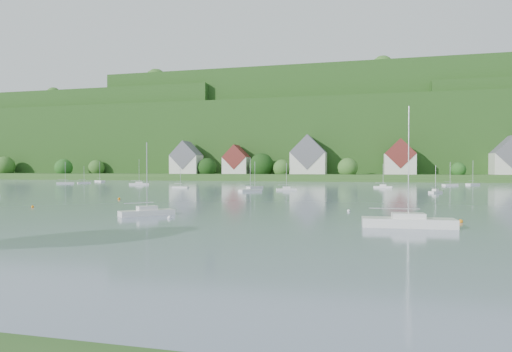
# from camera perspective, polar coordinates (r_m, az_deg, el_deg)

# --- Properties ---
(far_shore_strip) EXTENTS (600.00, 60.00, 3.00)m
(far_shore_strip) POSITION_cam_1_polar(r_m,az_deg,el_deg) (218.49, 5.86, -0.09)
(far_shore_strip) COLOR #2B521E
(far_shore_strip) RESTS_ON ground
(forested_ridge) EXTENTS (620.00, 181.22, 69.89)m
(forested_ridge) POSITION_cam_1_polar(r_m,az_deg,el_deg) (287.00, 7.84, 4.44)
(forested_ridge) COLOR #194114
(forested_ridge) RESTS_ON ground
(village_building_0) EXTENTS (14.00, 10.40, 16.00)m
(village_building_0) POSITION_cam_1_polar(r_m,az_deg,el_deg) (220.51, -8.93, 1.99)
(village_building_0) COLOR silver
(village_building_0) RESTS_ON far_shore_strip
(village_building_1) EXTENTS (12.00, 9.36, 14.00)m
(village_building_1) POSITION_cam_1_polar(r_m,az_deg,el_deg) (214.02, -2.53, 1.83)
(village_building_1) COLOR silver
(village_building_1) RESTS_ON far_shore_strip
(village_building_2) EXTENTS (16.00, 11.44, 18.00)m
(village_building_2) POSITION_cam_1_polar(r_m,az_deg,el_deg) (205.96, 6.78, 2.28)
(village_building_2) COLOR silver
(village_building_2) RESTS_ON far_shore_strip
(village_building_3) EXTENTS (13.00, 10.40, 15.50)m
(village_building_3) POSITION_cam_1_polar(r_m,az_deg,el_deg) (202.94, 18.00, 2.02)
(village_building_3) COLOR silver
(village_building_3) RESTS_ON far_shore_strip
(village_building_4) EXTENTS (15.00, 10.40, 16.50)m
(village_building_4) POSITION_cam_1_polar(r_m,az_deg,el_deg) (214.90, 29.98, 1.92)
(village_building_4) COLOR silver
(village_building_4) RESTS_ON far_shore_strip
(near_sailboat_3) EXTENTS (5.79, 5.95, 8.76)m
(near_sailboat_3) POSITION_cam_1_polar(r_m,az_deg,el_deg) (54.68, -13.85, -4.47)
(near_sailboat_3) COLOR silver
(near_sailboat_3) RESTS_ON ground
(near_sailboat_4) EXTENTS (8.71, 2.84, 11.60)m
(near_sailboat_4) POSITION_cam_1_polar(r_m,az_deg,el_deg) (45.07, 18.99, -5.55)
(near_sailboat_4) COLOR silver
(near_sailboat_4) RESTS_ON ground
(mooring_buoy_1) EXTENTS (0.43, 0.43, 0.43)m
(mooring_buoy_1) POSITION_cam_1_polar(r_m,az_deg,el_deg) (50.75, -11.08, -5.40)
(mooring_buoy_1) COLOR white
(mooring_buoy_1) RESTS_ON ground
(mooring_buoy_2) EXTENTS (0.45, 0.45, 0.45)m
(mooring_buoy_2) POSITION_cam_1_polar(r_m,az_deg,el_deg) (50.87, 24.83, -5.46)
(mooring_buoy_2) COLOR orange
(mooring_buoy_2) RESTS_ON ground
(mooring_buoy_3) EXTENTS (0.46, 0.46, 0.46)m
(mooring_buoy_3) POSITION_cam_1_polar(r_m,az_deg,el_deg) (83.77, -17.20, -2.91)
(mooring_buoy_3) COLOR orange
(mooring_buoy_3) RESTS_ON ground
(mooring_buoy_4) EXTENTS (0.37, 0.37, 0.37)m
(mooring_buoy_4) POSITION_cam_1_polar(r_m,az_deg,el_deg) (59.03, 11.82, -4.51)
(mooring_buoy_4) COLOR white
(mooring_buoy_4) RESTS_ON ground
(mooring_buoy_5) EXTENTS (0.39, 0.39, 0.39)m
(mooring_buoy_5) POSITION_cam_1_polar(r_m,az_deg,el_deg) (71.48, -26.79, -3.63)
(mooring_buoy_5) COLOR orange
(mooring_buoy_5) RESTS_ON ground
(far_sailboat_cluster) EXTENTS (188.82, 64.82, 8.71)m
(far_sailboat_cluster) POSITION_cam_1_polar(r_m,az_deg,el_deg) (137.81, 7.66, -1.20)
(far_sailboat_cluster) COLOR silver
(far_sailboat_cluster) RESTS_ON ground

